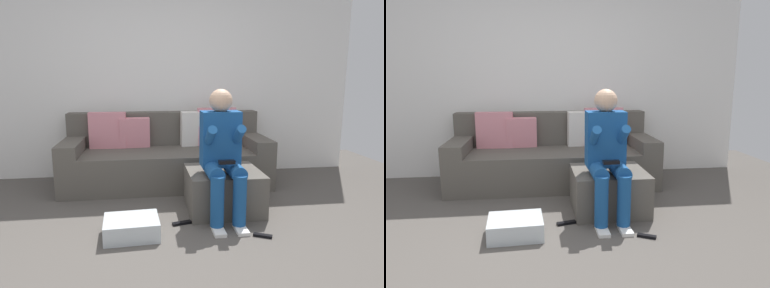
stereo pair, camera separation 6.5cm
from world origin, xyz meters
The scene contains 8 objects.
ground_plane centered at (0.00, 0.00, 0.00)m, with size 6.72×6.72×0.00m, color #544F49.
wall_back centered at (0.00, 2.32, 1.29)m, with size 5.17×0.10×2.58m, color white.
couch_sectional centered at (0.07, 1.87, 0.32)m, with size 2.39×0.95×0.90m.
ottoman centered at (0.55, 0.88, 0.20)m, with size 0.69×0.66×0.40m, color #59544C.
person_seated centered at (0.49, 0.70, 0.64)m, with size 0.35×0.63×1.17m.
storage_bin centered at (-0.32, 0.41, 0.08)m, with size 0.44×0.36×0.15m, color silver.
remote_near_ottoman centered at (0.74, 0.25, 0.01)m, with size 0.15×0.04×0.02m, color black.
remote_by_storage_bin centered at (0.11, 0.59, 0.01)m, with size 0.17×0.05×0.02m, color black.
Camera 1 is at (-0.20, -2.29, 1.29)m, focal length 32.68 mm.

